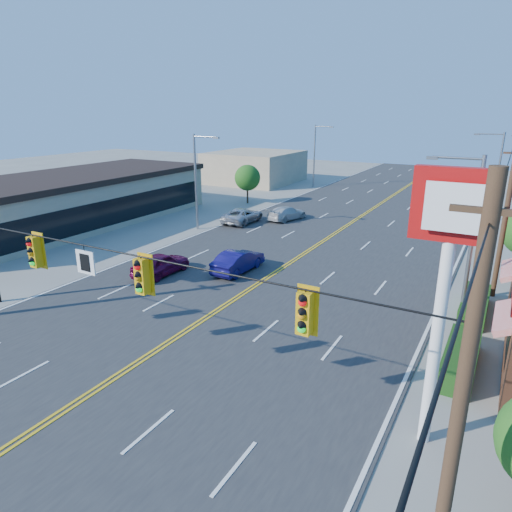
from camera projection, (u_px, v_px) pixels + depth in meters
The scene contains 17 objects.
ground at pixel (80, 402), 16.20m from camera, with size 160.00×160.00×0.00m, color gray.
road at pixel (305, 253), 32.78m from camera, with size 20.00×120.00×0.06m, color #2D2D30.
signal_span at pixel (59, 272), 14.75m from camera, with size 24.32×0.34×9.00m.
kfc_pylon at pixel (448, 257), 12.53m from camera, with size 2.20×0.36×8.50m.
strip_mall at pixel (70, 199), 40.70m from camera, with size 10.40×26.40×4.40m.
streetlight_se at pixel (469, 230), 21.38m from camera, with size 2.55×0.25×8.00m.
streetlight_ne at pixel (496, 172), 41.29m from camera, with size 2.55×0.25×8.00m.
streetlight_sw at pixel (198, 177), 38.09m from camera, with size 2.55×0.25×8.00m.
streetlight_nw at pixel (316, 152), 59.66m from camera, with size 2.55×0.25×8.00m.
utility_pole_near at pixel (505, 222), 24.14m from camera, with size 0.28×0.28×8.40m, color #47301E.
utility_pole_mid at pixel (512, 179), 39.07m from camera, with size 0.28×0.28×8.40m, color #47301E.
tree_west at pixel (247, 178), 49.60m from camera, with size 2.80×2.80×4.20m.
bld_west_far at pixel (255, 167), 64.69m from camera, with size 11.00×12.00×4.20m, color tan.
car_magenta at pixel (161, 265), 28.35m from camera, with size 1.64×4.08×1.39m, color maroon.
car_blue at pixel (238, 262), 28.87m from camera, with size 1.48×4.25×1.40m, color #120E52.
car_white at pixel (287, 214), 42.50m from camera, with size 1.77×4.35×1.26m, color beige.
car_silver at pixel (243, 216), 41.39m from camera, with size 2.19×4.76×1.32m, color #B1B1B6.
Camera 1 is at (12.24, -8.96, 9.93)m, focal length 32.00 mm.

